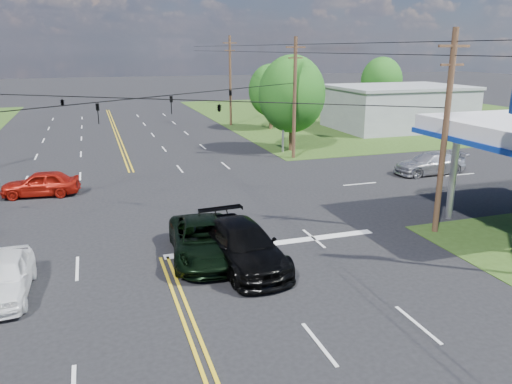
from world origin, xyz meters
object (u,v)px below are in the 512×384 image
object	(u,v)px
pickup_white	(3,277)
tree_right_b	(271,90)
retail_ne	(398,109)
pole_se	(445,132)
pole_right_far	(230,80)
tree_right_a	(292,94)
pole_ne	(295,97)
pickup_dkgreen	(203,240)
suv_black	(243,245)
tree_far_r	(381,81)

from	to	relation	value
pickup_white	tree_right_b	bearing A→B (deg)	57.83
retail_ne	pole_se	xyz separation A→B (m)	(-17.00, -29.00, 2.72)
retail_ne	pole_right_far	bearing A→B (deg)	154.80
tree_right_a	tree_right_b	xyz separation A→B (m)	(2.50, 12.00, -0.65)
pole_ne	pickup_dkgreen	world-z (taller)	pole_ne
pickup_white	suv_black	bearing A→B (deg)	0.70
tree_right_a	tree_far_r	distance (m)	26.91
retail_ne	suv_black	world-z (taller)	retail_ne
retail_ne	suv_black	size ratio (longest dim) A/B	2.34
tree_far_r	pickup_white	world-z (taller)	tree_far_r
tree_right_a	suv_black	xyz separation A→B (m)	(-11.00, -21.78, -4.00)
pole_se	tree_right_b	size ratio (longest dim) A/B	1.34
pole_right_far	tree_right_b	xyz separation A→B (m)	(3.50, -4.00, -0.95)
suv_black	tree_far_r	bearing A→B (deg)	47.61
retail_ne	tree_right_a	distance (m)	18.09
tree_right_b	pole_se	bearing A→B (deg)	-96.05
tree_far_r	retail_ne	bearing A→B (deg)	-111.80
tree_right_a	pole_ne	bearing A→B (deg)	-108.43
pole_se	pickup_dkgreen	xyz separation A→B (m)	(-11.38, 0.50, -4.12)
retail_ne	pickup_dkgreen	distance (m)	40.25
pickup_dkgreen	tree_far_r	bearing A→B (deg)	55.78
tree_right_a	tree_far_r	bearing A→B (deg)	41.99
retail_ne	pole_se	bearing A→B (deg)	-120.38
pole_se	tree_right_a	bearing A→B (deg)	87.27
tree_right_b	pickup_white	xyz separation A→B (m)	(-22.41, -33.66, -3.45)
tree_right_a	retail_ne	bearing A→B (deg)	26.57
retail_ne	pole_ne	bearing A→B (deg)	-147.09
pole_ne	suv_black	bearing A→B (deg)	-118.03
tree_right_b	pickup_dkgreen	xyz separation A→B (m)	(-14.88, -32.50, -3.42)
retail_ne	pickup_white	bearing A→B (deg)	-140.44
pickup_dkgreen	suv_black	size ratio (longest dim) A/B	0.96
pole_right_far	suv_black	world-z (taller)	pole_right_far
retail_ne	tree_far_r	world-z (taller)	tree_far_r
tree_right_b	suv_black	size ratio (longest dim) A/B	1.19
pickup_dkgreen	tree_right_a	bearing A→B (deg)	64.72
retail_ne	pickup_white	world-z (taller)	retail_ne
pole_se	pickup_dkgreen	bearing A→B (deg)	177.49
tree_right_b	suv_black	distance (m)	36.53
tree_right_a	suv_black	world-z (taller)	tree_right_a
pole_right_far	tree_right_b	distance (m)	5.40
retail_ne	pole_se	world-z (taller)	pole_se
tree_right_b	tree_right_a	bearing A→B (deg)	-101.77
tree_right_a	tree_far_r	xyz separation A→B (m)	(20.00, 18.00, -0.33)
tree_right_a	pickup_white	distance (m)	29.70
retail_ne	pickup_white	xyz separation A→B (m)	(-35.91, -29.66, -1.44)
pole_se	tree_right_b	world-z (taller)	pole_se
pole_se	pole_right_far	distance (m)	37.00
retail_ne	pole_ne	size ratio (longest dim) A/B	1.47
retail_ne	tree_right_a	bearing A→B (deg)	-153.43
pole_se	tree_far_r	distance (m)	44.30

